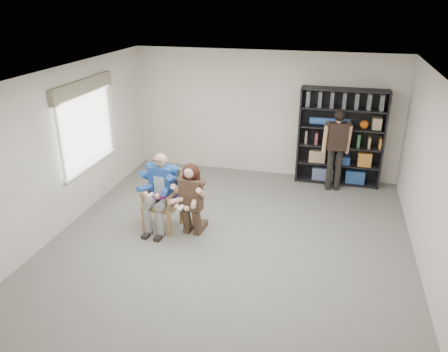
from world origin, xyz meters
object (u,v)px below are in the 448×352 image
(bookshelf, at_px, (340,137))
(standing_man, at_px, (336,151))
(seated_man, at_px, (161,192))
(armchair, at_px, (162,200))
(kneeling_woman, at_px, (191,201))

(bookshelf, bearing_deg, standing_man, -99.69)
(seated_man, bearing_deg, bookshelf, 48.85)
(armchair, xyz_separation_m, seated_man, (0.00, 0.00, 0.16))
(bookshelf, distance_m, standing_man, 0.46)
(armchair, bearing_deg, seated_man, 95.26)
(armchair, xyz_separation_m, standing_man, (2.92, 2.44, 0.33))
(seated_man, bearing_deg, kneeling_woman, -6.43)
(seated_man, relative_size, bookshelf, 0.67)
(kneeling_woman, relative_size, standing_man, 0.74)
(kneeling_woman, distance_m, standing_man, 3.47)
(kneeling_woman, bearing_deg, armchair, 173.57)
(bookshelf, xyz_separation_m, standing_man, (-0.07, -0.42, -0.18))
(seated_man, height_order, kneeling_woman, seated_man)
(armchair, height_order, seated_man, seated_man)
(standing_man, bearing_deg, armchair, -152.81)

